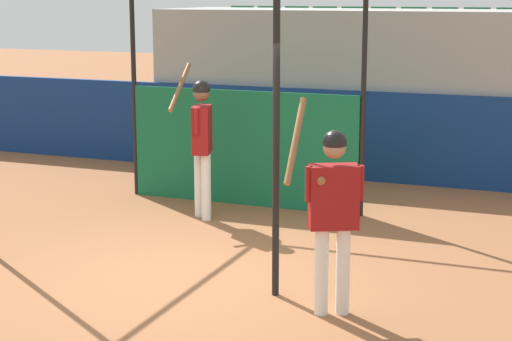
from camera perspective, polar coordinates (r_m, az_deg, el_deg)
The scene contains 6 objects.
ground_plane at distance 9.21m, azimuth -4.72°, elevation -7.06°, with size 60.00×60.00×0.00m, color #935B38.
outfield_wall at distance 13.90m, azimuth 5.02°, elevation 2.43°, with size 24.00×0.12×1.43m.
bleacher_section at distance 15.02m, azimuth 6.45°, elevation 5.56°, with size 6.50×2.40×2.71m.
batting_cage at distance 11.48m, azimuth -1.93°, elevation 3.43°, with size 3.52×3.40×3.04m.
player_batter at distance 11.29m, azimuth -3.67°, elevation 2.40°, with size 0.63×0.82×2.03m.
player_waiting at distance 7.88m, azimuth 5.11°, elevation -2.29°, with size 0.64×0.63×2.03m.
Camera 1 is at (3.89, -7.80, 2.98)m, focal length 60.00 mm.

